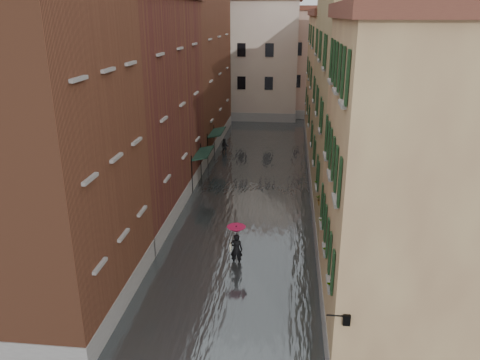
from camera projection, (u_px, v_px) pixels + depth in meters
The scene contains 16 objects.
ground at pixel (229, 287), 21.07m from camera, with size 120.00×120.00×0.00m, color #59595B.
floodwater at pixel (253, 186), 33.22m from camera, with size 10.00×60.00×0.20m, color #454B4D.
building_left_near at pixel (39, 157), 17.74m from camera, with size 6.00×8.00×13.00m, color brown.
building_left_mid at pixel (133, 109), 28.12m from camera, with size 6.00×14.00×12.50m, color #562E1B.
building_left_far at pixel (186, 69), 41.92m from camera, with size 6.00×16.00×14.00m, color brown.
building_right_near at pixel (416, 190), 16.56m from camera, with size 6.00×8.00×11.50m, color #916C4B.
building_right_mid at pixel (371, 109), 26.61m from camera, with size 6.00×14.00×13.00m, color #99875C.
building_right_far at pixel (344, 85), 40.91m from camera, with size 6.00×16.00×11.50m, color #916C4B.
building_end_cream at pixel (246, 60), 54.79m from camera, with size 12.00×9.00×13.00m, color beige.
building_end_pink at pixel (322, 64), 55.92m from camera, with size 10.00×9.00×12.00m, color tan.
awning_near at pixel (203, 154), 32.39m from camera, with size 1.09×3.22×2.80m.
awning_far at pixel (216, 133), 38.05m from camera, with size 1.09×3.24×2.80m.
wall_lantern at pixel (346, 319), 14.01m from camera, with size 0.71×0.22×0.35m.
window_planters at pixel (326, 216), 19.86m from camera, with size 0.59×10.72×0.84m.
pedestrian_main at pixel (236, 242), 22.56m from camera, with size 0.93×0.93×2.06m.
pedestrian_far at pixel (225, 147), 40.64m from camera, with size 0.71×0.55×1.46m, color black.
Camera 1 is at (2.45, -18.07, 11.63)m, focal length 35.00 mm.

